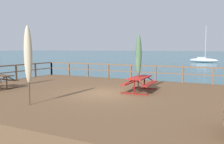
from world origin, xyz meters
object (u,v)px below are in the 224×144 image
object	(u,v)px
patio_umbrella_short_back	(139,55)
sailboat_distant	(203,60)
picnic_table_back_right	(140,81)
patio_umbrella_short_front	(28,55)

from	to	relation	value
patio_umbrella_short_back	sailboat_distant	size ratio (longest dim) A/B	0.38
picnic_table_back_right	patio_umbrella_short_front	bearing A→B (deg)	-120.01
patio_umbrella_short_front	patio_umbrella_short_back	bearing A→B (deg)	60.31
patio_umbrella_short_back	patio_umbrella_short_front	distance (m)	5.59
picnic_table_back_right	sailboat_distant	distance (m)	43.74
patio_umbrella_short_back	sailboat_distant	bearing A→B (deg)	92.28
patio_umbrella_short_back	sailboat_distant	world-z (taller)	sailboat_distant
picnic_table_back_right	patio_umbrella_short_front	xyz separation A→B (m)	(-2.83, -4.90, 1.43)
patio_umbrella_short_back	patio_umbrella_short_front	bearing A→B (deg)	-119.69
picnic_table_back_right	patio_umbrella_short_back	distance (m)	1.32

